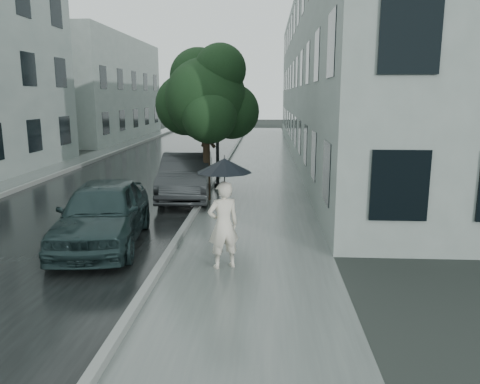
# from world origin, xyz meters

# --- Properties ---
(ground) EXTENTS (120.00, 120.00, 0.00)m
(ground) POSITION_xyz_m (0.00, 0.00, 0.00)
(ground) COLOR black
(ground) RESTS_ON ground
(sidewalk) EXTENTS (3.50, 60.00, 0.01)m
(sidewalk) POSITION_xyz_m (0.25, 12.00, 0.00)
(sidewalk) COLOR slate
(sidewalk) RESTS_ON ground
(kerb_near) EXTENTS (0.15, 60.00, 0.15)m
(kerb_near) POSITION_xyz_m (-1.57, 12.00, 0.07)
(kerb_near) COLOR slate
(kerb_near) RESTS_ON ground
(asphalt_road) EXTENTS (6.85, 60.00, 0.00)m
(asphalt_road) POSITION_xyz_m (-5.08, 12.00, 0.00)
(asphalt_road) COLOR black
(asphalt_road) RESTS_ON ground
(kerb_far) EXTENTS (0.15, 60.00, 0.15)m
(kerb_far) POSITION_xyz_m (-8.57, 12.00, 0.07)
(kerb_far) COLOR slate
(kerb_far) RESTS_ON ground
(sidewalk_far) EXTENTS (1.70, 60.00, 0.01)m
(sidewalk_far) POSITION_xyz_m (-9.50, 12.00, 0.00)
(sidewalk_far) COLOR #4C5451
(sidewalk_far) RESTS_ON ground
(building_near) EXTENTS (7.02, 36.00, 9.00)m
(building_near) POSITION_xyz_m (5.47, 19.50, 4.50)
(building_near) COLOR gray
(building_near) RESTS_ON ground
(building_far_b) EXTENTS (7.02, 18.00, 8.00)m
(building_far_b) POSITION_xyz_m (-13.77, 30.00, 4.00)
(building_far_b) COLOR gray
(building_far_b) RESTS_ON ground
(pedestrian) EXTENTS (0.77, 0.66, 1.78)m
(pedestrian) POSITION_xyz_m (-0.32, 0.74, 0.90)
(pedestrian) COLOR silver
(pedestrian) RESTS_ON sidewalk
(umbrella) EXTENTS (1.29, 1.29, 1.35)m
(umbrella) POSITION_xyz_m (-0.29, 0.77, 2.10)
(umbrella) COLOR black
(umbrella) RESTS_ON ground
(street_tree) EXTENTS (3.42, 3.11, 5.04)m
(street_tree) POSITION_xyz_m (-1.45, 7.02, 3.37)
(street_tree) COLOR #332619
(street_tree) RESTS_ON ground
(lamp_post) EXTENTS (0.84, 0.39, 4.88)m
(lamp_post) POSITION_xyz_m (-1.46, 9.03, 2.80)
(lamp_post) COLOR black
(lamp_post) RESTS_ON ground
(car_near) EXTENTS (2.33, 4.63, 1.51)m
(car_near) POSITION_xyz_m (-3.27, 2.10, 0.76)
(car_near) COLOR #1A2B2C
(car_near) RESTS_ON ground
(car_far) EXTENTS (1.95, 4.67, 1.50)m
(car_far) POSITION_xyz_m (-2.20, 7.33, 0.76)
(car_far) COLOR #25282A
(car_far) RESTS_ON ground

